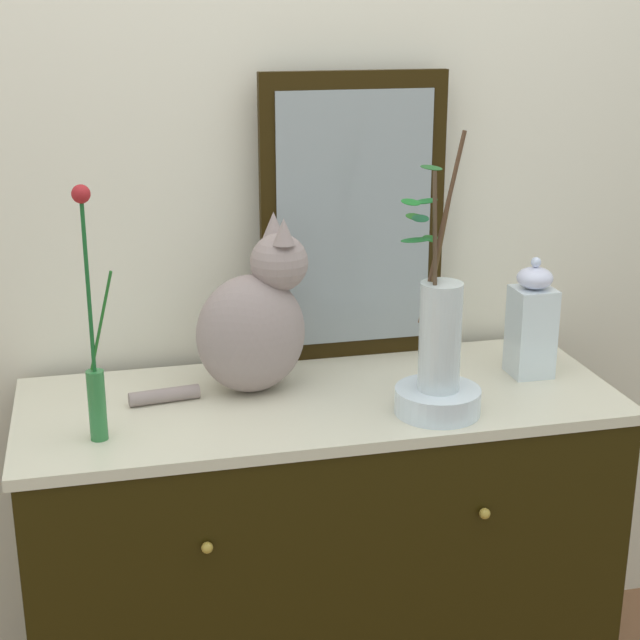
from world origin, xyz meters
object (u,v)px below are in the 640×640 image
at_px(vase_slim_green, 94,359).
at_px(vase_glass_clear, 439,327).
at_px(sideboard, 320,562).
at_px(bowl_porcelain, 437,401).
at_px(cat_sitting, 255,322).
at_px(jar_lidded_porcelain, 532,323).
at_px(mirror_leaning, 353,219).

xyz_separation_m(vase_slim_green, vase_glass_clear, (0.71, -0.03, 0.02)).
distance_m(sideboard, vase_slim_green, 0.78).
height_order(sideboard, bowl_porcelain, bowl_porcelain).
bearing_deg(bowl_porcelain, cat_sitting, 148.48).
relative_size(bowl_porcelain, vase_glass_clear, 0.34).
relative_size(cat_sitting, vase_glass_clear, 0.76).
height_order(cat_sitting, vase_glass_clear, vase_glass_clear).
bearing_deg(vase_slim_green, jar_lidded_porcelain, 7.71).
distance_m(mirror_leaning, vase_slim_green, 0.75).
bearing_deg(sideboard, cat_sitting, 152.37).
bearing_deg(cat_sitting, mirror_leaning, 32.29).
xyz_separation_m(sideboard, mirror_leaning, (0.14, 0.24, 0.78)).
xyz_separation_m(mirror_leaning, vase_glass_clear, (0.08, -0.39, -0.15)).
relative_size(vase_slim_green, bowl_porcelain, 2.81).
bearing_deg(vase_slim_green, cat_sitting, 28.02).
bearing_deg(mirror_leaning, bowl_porcelain, -77.72).
bearing_deg(vase_glass_clear, mirror_leaning, 102.09).
xyz_separation_m(sideboard, vase_glass_clear, (0.22, -0.15, 0.62)).
bearing_deg(cat_sitting, vase_slim_green, -151.98).
relative_size(cat_sitting, jar_lidded_porcelain, 1.45).
bearing_deg(sideboard, mirror_leaning, 60.14).
distance_m(vase_glass_clear, jar_lidded_porcelain, 0.34).
relative_size(mirror_leaning, bowl_porcelain, 3.74).
distance_m(sideboard, bowl_porcelain, 0.53).
bearing_deg(bowl_porcelain, mirror_leaning, 102.28).
distance_m(cat_sitting, vase_glass_clear, 0.42).
distance_m(bowl_porcelain, vase_glass_clear, 0.17).
relative_size(sideboard, bowl_porcelain, 7.22).
bearing_deg(cat_sitting, sideboard, -27.63).
xyz_separation_m(sideboard, bowl_porcelain, (0.22, -0.15, 0.46)).
height_order(sideboard, mirror_leaning, mirror_leaning).
distance_m(sideboard, mirror_leaning, 0.83).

